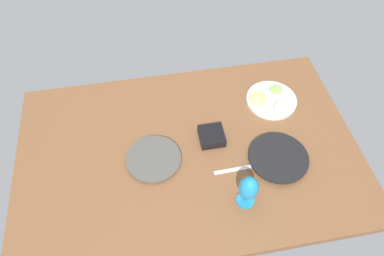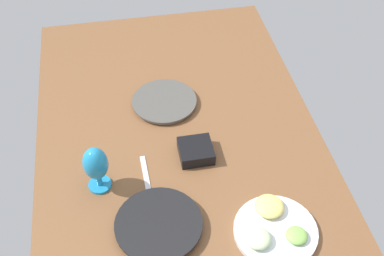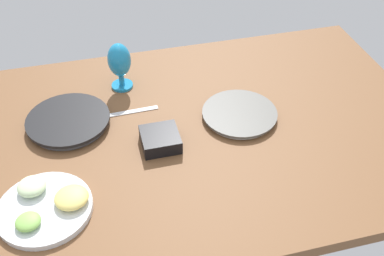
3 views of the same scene
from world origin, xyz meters
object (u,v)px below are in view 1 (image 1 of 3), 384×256
dinner_plate_right (154,159)px  fruit_platter (271,100)px  hurricane_glass_blue (248,189)px  dinner_plate_left (278,158)px  square_bowl_black (212,136)px

dinner_plate_right → fruit_platter: (-64.00, -24.78, 0.64)cm
fruit_platter → hurricane_glass_blue: size_ratio=1.46×
dinner_plate_left → fruit_platter: bearing=-102.4°
dinner_plate_left → square_bowl_black: square_bowl_black is taller
fruit_platter → square_bowl_black: 39.48cm
dinner_plate_right → square_bowl_black: size_ratio=2.16×
hurricane_glass_blue → square_bowl_black: (7.40, -34.27, -8.11)cm
square_bowl_black → fruit_platter: bearing=-153.3°
dinner_plate_left → fruit_platter: 35.65cm
dinner_plate_left → dinner_plate_right: size_ratio=1.08×
dinner_plate_right → square_bowl_black: 29.62cm
hurricane_glass_blue → dinner_plate_right: bearing=-37.0°
dinner_plate_left → square_bowl_black: (27.60, -17.09, 1.03)cm
dinner_plate_left → square_bowl_black: 32.48cm
fruit_platter → square_bowl_black: bearing=26.7°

